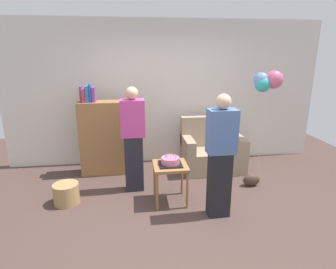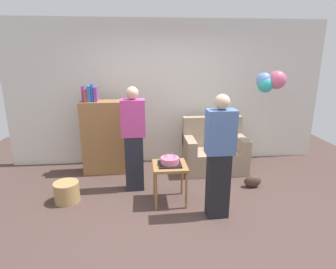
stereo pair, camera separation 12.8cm
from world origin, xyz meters
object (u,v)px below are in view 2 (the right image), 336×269
(wicker_basket, at_px, (67,192))
(handbag, at_px, (253,181))
(side_table, at_px, (170,170))
(balloon_bunch, at_px, (270,81))
(bookshelf, at_px, (105,136))
(birthday_cake, at_px, (170,161))
(couch, at_px, (214,152))
(person_holding_cake, at_px, (219,157))
(person_blowing_candles, at_px, (134,139))

(wicker_basket, xyz_separation_m, handbag, (2.88, 0.18, -0.05))
(wicker_basket, bearing_deg, side_table, -5.50)
(handbag, bearing_deg, balloon_bunch, 55.32)
(bookshelf, bearing_deg, handbag, -19.97)
(side_table, relative_size, birthday_cake, 1.81)
(birthday_cake, bearing_deg, balloon_bunch, 26.70)
(bookshelf, relative_size, birthday_cake, 5.01)
(wicker_basket, xyz_separation_m, balloon_bunch, (3.27, 0.75, 1.49))
(bookshelf, height_order, birthday_cake, bookshelf)
(birthday_cake, bearing_deg, side_table, 162.23)
(couch, distance_m, handbag, 0.94)
(person_holding_cake, height_order, wicker_basket, person_holding_cake)
(side_table, height_order, balloon_bunch, balloon_bunch)
(side_table, bearing_deg, handbag, 13.31)
(couch, height_order, balloon_bunch, balloon_bunch)
(side_table, relative_size, balloon_bunch, 0.32)
(couch, distance_m, bookshelf, 2.00)
(bookshelf, distance_m, person_blowing_candles, 0.93)
(wicker_basket, relative_size, handbag, 1.29)
(person_holding_cake, distance_m, wicker_basket, 2.26)
(bookshelf, distance_m, handbag, 2.63)
(birthday_cake, xyz_separation_m, balloon_bunch, (1.78, 0.89, 1.01))
(person_holding_cake, xyz_separation_m, balloon_bunch, (1.19, 1.32, 0.81))
(bookshelf, height_order, person_holding_cake, person_holding_cake)
(handbag, bearing_deg, wicker_basket, -176.34)
(person_holding_cake, relative_size, balloon_bunch, 0.90)
(side_table, bearing_deg, wicker_basket, 174.50)
(couch, xyz_separation_m, balloon_bunch, (0.84, -0.22, 1.30))
(couch, relative_size, side_table, 1.90)
(side_table, bearing_deg, birthday_cake, -17.77)
(wicker_basket, bearing_deg, balloon_bunch, 12.92)
(wicker_basket, height_order, balloon_bunch, balloon_bunch)
(couch, relative_size, birthday_cake, 3.44)
(handbag, bearing_deg, person_holding_cake, -136.78)
(couch, bearing_deg, person_blowing_candles, -155.62)
(birthday_cake, distance_m, person_blowing_candles, 0.71)
(person_holding_cake, bearing_deg, bookshelf, -38.91)
(bookshelf, height_order, side_table, bookshelf)
(couch, bearing_deg, handbag, -60.29)
(birthday_cake, bearing_deg, bookshelf, 130.53)
(bookshelf, bearing_deg, birthday_cake, -49.47)
(bookshelf, relative_size, balloon_bunch, 0.88)
(person_holding_cake, distance_m, balloon_bunch, 1.95)
(wicker_basket, bearing_deg, handbag, 3.66)
(bookshelf, height_order, handbag, bookshelf)
(wicker_basket, bearing_deg, person_holding_cake, -15.23)
(person_holding_cake, relative_size, handbag, 5.82)
(couch, xyz_separation_m, person_holding_cake, (-0.35, -1.54, 0.49))
(side_table, bearing_deg, person_blowing_candles, 137.71)
(handbag, height_order, balloon_bunch, balloon_bunch)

